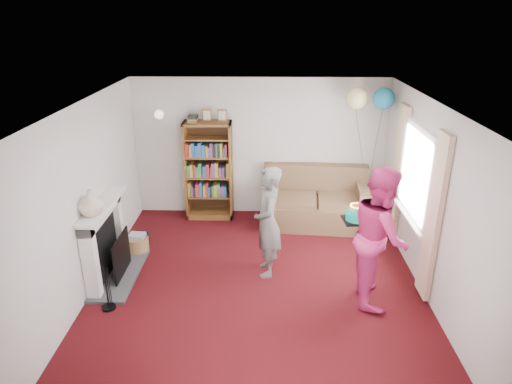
{
  "coord_description": "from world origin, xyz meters",
  "views": [
    {
      "loc": [
        0.09,
        -5.41,
        3.58
      ],
      "look_at": [
        -0.03,
        0.6,
        1.16
      ],
      "focal_mm": 32.0,
      "sensor_mm": 36.0,
      "label": 1
    }
  ],
  "objects_px": {
    "bookcase": "(209,171)",
    "person_striped": "(268,222)",
    "birthday_cake": "(357,216)",
    "sofa": "(316,203)",
    "person_magenta": "(380,236)"
  },
  "relations": [
    {
      "from": "birthday_cake",
      "to": "person_striped",
      "type": "bearing_deg",
      "value": 159.23
    },
    {
      "from": "sofa",
      "to": "person_striped",
      "type": "height_order",
      "value": "person_striped"
    },
    {
      "from": "sofa",
      "to": "birthday_cake",
      "type": "distance_m",
      "value": 2.31
    },
    {
      "from": "birthday_cake",
      "to": "bookcase",
      "type": "bearing_deg",
      "value": 132.44
    },
    {
      "from": "bookcase",
      "to": "person_striped",
      "type": "relative_size",
      "value": 1.23
    },
    {
      "from": "bookcase",
      "to": "sofa",
      "type": "height_order",
      "value": "bookcase"
    },
    {
      "from": "sofa",
      "to": "person_striped",
      "type": "relative_size",
      "value": 1.15
    },
    {
      "from": "person_striped",
      "to": "bookcase",
      "type": "bearing_deg",
      "value": -154.14
    },
    {
      "from": "sofa",
      "to": "birthday_cake",
      "type": "relative_size",
      "value": 5.59
    },
    {
      "from": "person_striped",
      "to": "person_magenta",
      "type": "xyz_separation_m",
      "value": [
        1.42,
        -0.59,
        0.11
      ]
    },
    {
      "from": "person_magenta",
      "to": "birthday_cake",
      "type": "relative_size",
      "value": 5.48
    },
    {
      "from": "bookcase",
      "to": "birthday_cake",
      "type": "distance_m",
      "value": 3.25
    },
    {
      "from": "bookcase",
      "to": "person_magenta",
      "type": "height_order",
      "value": "bookcase"
    },
    {
      "from": "birthday_cake",
      "to": "sofa",
      "type": "bearing_deg",
      "value": 96.87
    },
    {
      "from": "bookcase",
      "to": "person_striped",
      "type": "bearing_deg",
      "value": -61.78
    }
  ]
}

